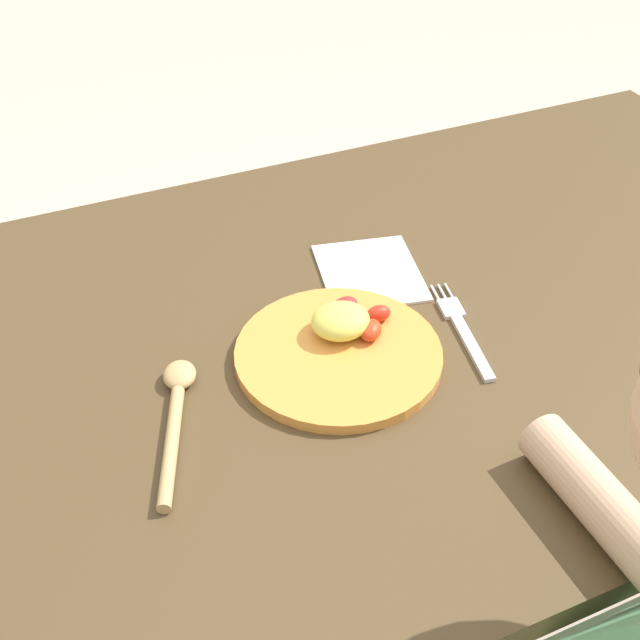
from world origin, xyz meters
The scene contains 6 objects.
ground_plane centered at (0.00, 0.00, 0.00)m, with size 8.00×8.00×0.00m, color beige.
dining_table centered at (0.00, 0.00, 0.57)m, with size 1.41×0.84×0.68m.
plate centered at (-0.10, -0.04, 0.69)m, with size 0.24×0.24×0.05m.
fork centered at (0.05, -0.06, 0.68)m, with size 0.05×0.19×0.01m.
spoon centered at (-0.31, -0.06, 0.68)m, with size 0.10×0.21×0.02m.
napkin centered at (0.00, 0.09, 0.68)m, with size 0.13×0.15×0.00m, color white.
Camera 1 is at (-0.43, -0.71, 1.33)m, focal length 47.25 mm.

